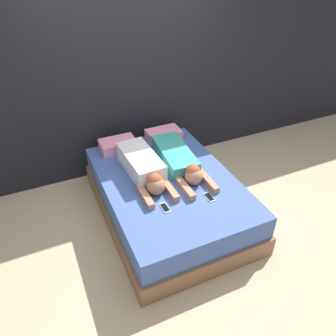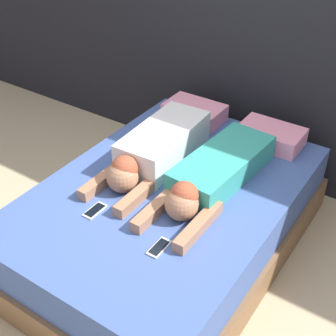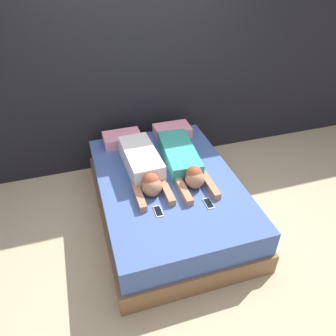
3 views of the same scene
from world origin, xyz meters
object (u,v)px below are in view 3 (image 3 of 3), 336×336
(pillow_head_left, at_px, (122,139))
(person_right, at_px, (183,160))
(cell_phone_right, at_px, (209,203))
(pillow_head_right, at_px, (172,131))
(bed, at_px, (168,198))
(person_left, at_px, (143,166))
(cell_phone_left, at_px, (158,211))

(pillow_head_left, distance_m, person_right, 0.87)
(person_right, distance_m, cell_phone_right, 0.64)
(pillow_head_right, distance_m, cell_phone_right, 1.32)
(pillow_head_right, xyz_separation_m, cell_phone_right, (-0.06, -1.32, -0.06))
(bed, relative_size, pillow_head_left, 4.68)
(bed, xyz_separation_m, cell_phone_right, (0.26, -0.47, 0.27))
(pillow_head_left, xyz_separation_m, person_left, (0.10, -0.68, 0.05))
(person_left, xyz_separation_m, person_right, (0.44, -0.01, -0.02))
(person_right, bearing_deg, cell_phone_right, -86.65)
(pillow_head_right, relative_size, person_left, 0.42)
(pillow_head_right, xyz_separation_m, person_left, (-0.54, -0.68, 0.05))
(cell_phone_left, bearing_deg, person_right, 52.81)
(person_left, bearing_deg, pillow_head_right, 51.44)
(bed, height_order, cell_phone_left, cell_phone_left)
(bed, distance_m, person_left, 0.47)
(pillow_head_left, xyz_separation_m, cell_phone_left, (0.09, -1.28, -0.06))
(pillow_head_right, height_order, cell_phone_right, pillow_head_right)
(bed, xyz_separation_m, person_right, (0.22, 0.16, 0.35))
(person_right, relative_size, cell_phone_left, 7.62)
(cell_phone_right, bearing_deg, cell_phone_left, 175.31)
(pillow_head_left, xyz_separation_m, pillow_head_right, (0.64, 0.00, 0.00))
(bed, bearing_deg, cell_phone_left, -117.99)
(person_right, height_order, cell_phone_left, person_right)
(cell_phone_right, bearing_deg, person_left, 126.72)
(pillow_head_right, distance_m, person_left, 0.87)
(pillow_head_right, bearing_deg, cell_phone_left, -113.25)
(bed, relative_size, cell_phone_right, 13.72)
(person_left, bearing_deg, pillow_head_left, 98.36)
(person_left, xyz_separation_m, cell_phone_right, (0.48, -0.64, -0.11))
(person_right, distance_m, cell_phone_left, 0.75)
(bed, distance_m, pillow_head_left, 0.96)
(pillow_head_left, relative_size, cell_phone_right, 2.93)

